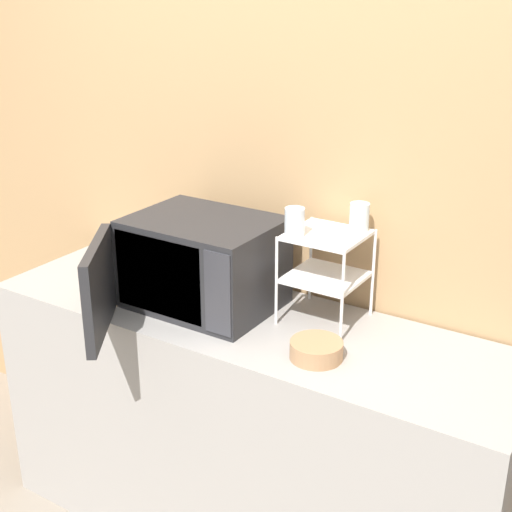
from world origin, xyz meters
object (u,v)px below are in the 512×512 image
at_px(dish_rack, 326,258).
at_px(glass_back_right, 359,217).
at_px(microwave, 198,264).
at_px(bowl, 316,350).
at_px(glass_front_left, 295,222).

bearing_deg(dish_rack, glass_back_right, 46.82).
bearing_deg(microwave, bowl, -11.72).
distance_m(dish_rack, bowl, 0.33).
bearing_deg(microwave, glass_back_right, 23.96).
xyz_separation_m(dish_rack, glass_front_left, (-0.08, -0.08, 0.13)).
relative_size(dish_rack, bowl, 1.90).
bearing_deg(glass_back_right, bowl, -85.11).
distance_m(glass_back_right, bowl, 0.46).
bearing_deg(glass_front_left, dish_rack, 44.92).
distance_m(dish_rack, glass_front_left, 0.17).
bearing_deg(glass_back_right, microwave, -156.04).
bearing_deg(dish_rack, glass_front_left, -135.08).
bearing_deg(bowl, glass_back_right, 94.89).
height_order(dish_rack, glass_back_right, glass_back_right).
distance_m(glass_front_left, glass_back_right, 0.22).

